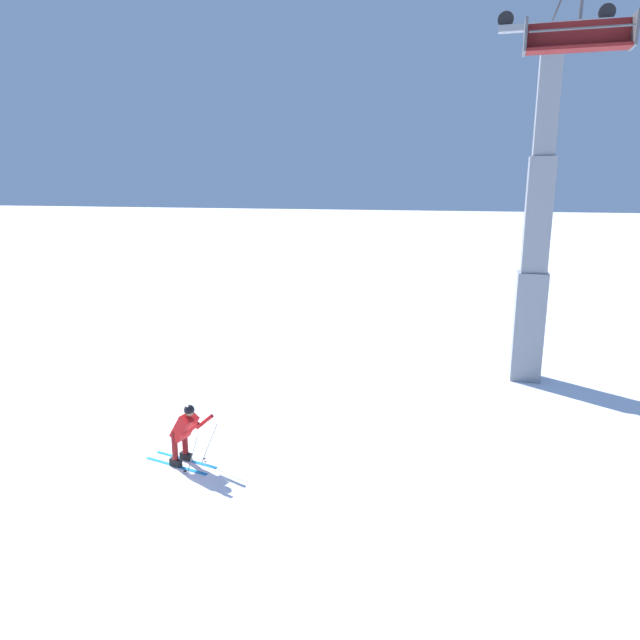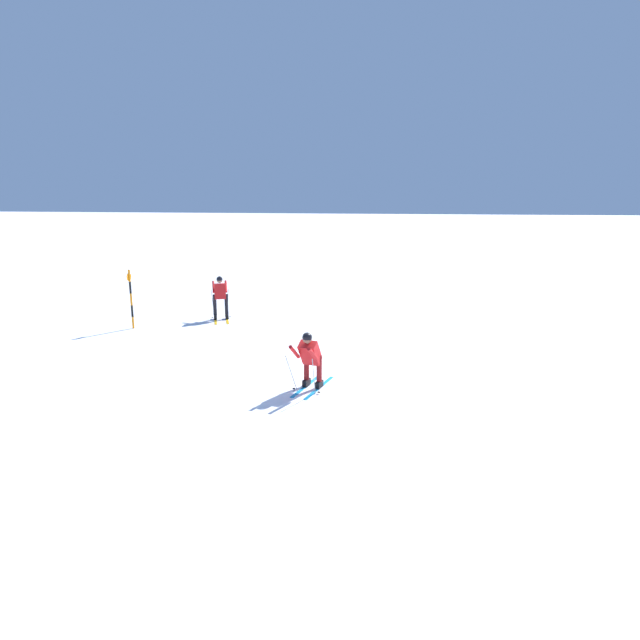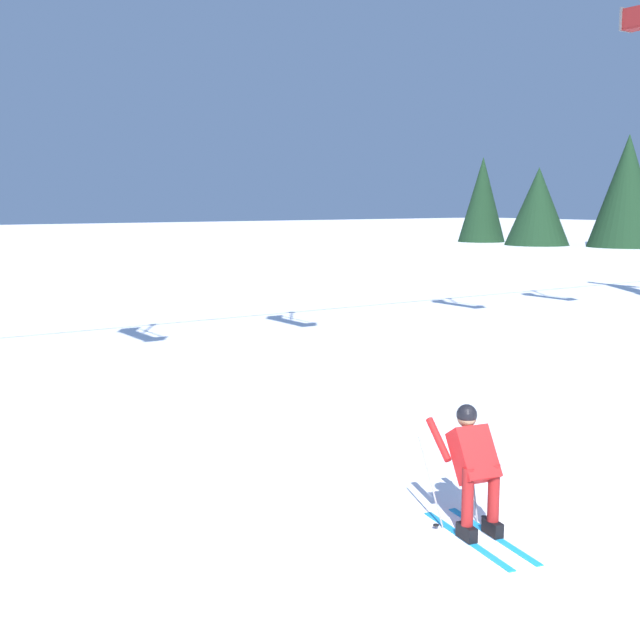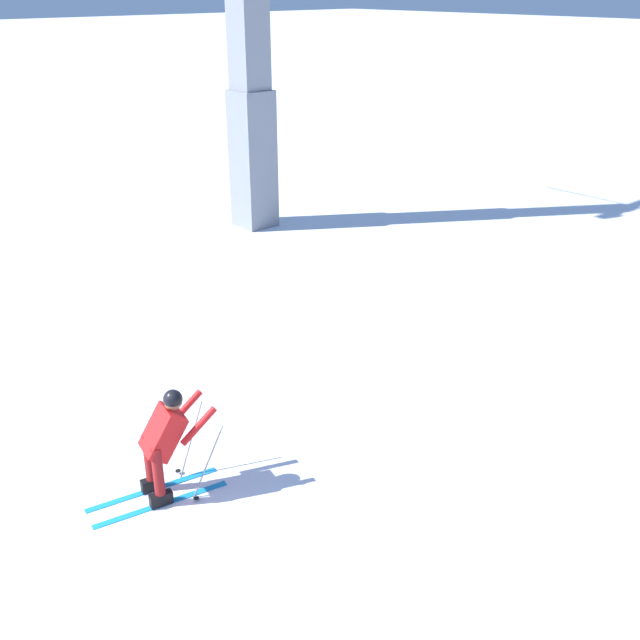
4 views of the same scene
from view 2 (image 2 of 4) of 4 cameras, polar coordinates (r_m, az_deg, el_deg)
The scene contains 4 objects.
ground_plane at distance 13.87m, azimuth 1.08°, elevation -5.83°, with size 260.00×260.00×0.00m, color white.
skier_carving_main at distance 12.56m, azimuth -1.09°, elevation -3.92°, with size 0.88×1.75×1.57m.
trail_marker_pole at distance 19.49m, azimuth -19.62°, elevation 2.33°, with size 0.07×0.28×2.06m.
skier_distant_uphill at distance 20.16m, azimuth -10.66°, elevation 2.68°, with size 1.15×1.79×1.64m.
Camera 2 is at (-2.27, 12.92, 4.50)m, focal length 29.83 mm.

